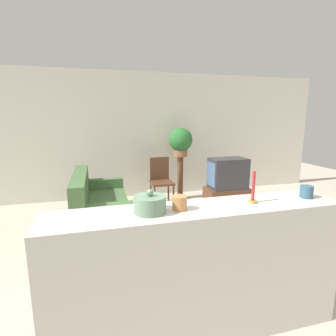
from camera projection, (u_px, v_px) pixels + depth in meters
name	position (u px, v px, depth m)	size (l,w,h in m)	color
ground_plane	(178.00, 289.00, 2.71)	(14.00, 14.00, 0.00)	beige
wall_back	(132.00, 136.00, 5.71)	(9.00, 0.06, 2.70)	silver
couch	(99.00, 209.00, 4.13)	(0.81, 1.63, 0.90)	#476B3D
tv_stand	(227.00, 198.00, 5.12)	(0.84, 0.46, 0.40)	brown
television	(228.00, 173.00, 5.02)	(0.70, 0.43, 0.58)	#333338
wooden_chair	(161.00, 178.00, 5.32)	(0.44, 0.44, 0.94)	brown
plant_stand	(180.00, 178.00, 5.67)	(0.12, 0.12, 0.93)	brown
potted_plant	(181.00, 141.00, 5.52)	(0.50, 0.50, 0.61)	#8E5B3D
foreground_counter	(199.00, 271.00, 2.10)	(2.33, 0.44, 1.07)	beige
decorative_bowl	(150.00, 204.00, 1.88)	(0.23, 0.23, 0.17)	gray
candle_jar	(180.00, 203.00, 1.94)	(0.11, 0.11, 0.10)	#C6844C
candlestick	(253.00, 192.00, 2.09)	(0.07, 0.07, 0.26)	#B7933D
coffee_tin	(307.00, 192.00, 2.23)	(0.11, 0.11, 0.10)	#335B75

